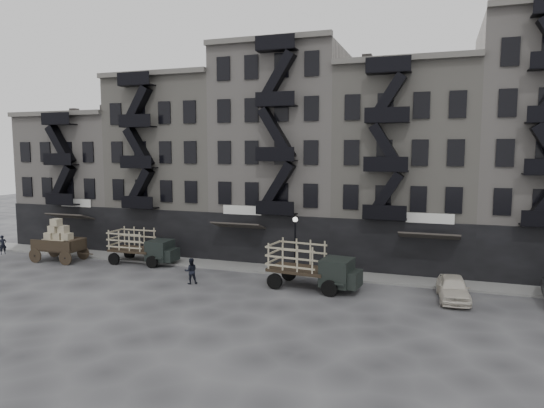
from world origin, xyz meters
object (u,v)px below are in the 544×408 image
(horse, at_px, (54,245))
(stake_truck_west, at_px, (142,244))
(stake_truck_east, at_px, (311,263))
(pedestrian_mid, at_px, (191,271))
(wagon, at_px, (57,237))
(pedestrian_west, at_px, (3,245))
(car_east, at_px, (453,288))

(horse, xyz_separation_m, stake_truck_west, (8.94, -0.21, 0.69))
(stake_truck_east, xyz_separation_m, pedestrian_mid, (-7.94, -1.53, -0.83))
(wagon, xyz_separation_m, stake_truck_east, (21.38, -0.95, -0.26))
(wagon, distance_m, stake_truck_west, 7.13)
(stake_truck_east, height_order, pedestrian_mid, stake_truck_east)
(stake_truck_west, distance_m, pedestrian_mid, 7.61)
(horse, relative_size, stake_truck_west, 0.38)
(horse, distance_m, stake_truck_east, 23.51)
(horse, distance_m, pedestrian_west, 4.64)
(stake_truck_west, xyz_separation_m, pedestrian_mid, (6.47, -3.94, -0.69))
(wagon, distance_m, pedestrian_mid, 13.71)
(pedestrian_west, bearing_deg, horse, -46.65)
(wagon, bearing_deg, horse, 138.02)
(horse, xyz_separation_m, pedestrian_west, (-4.50, -1.14, -0.05))
(wagon, height_order, stake_truck_west, wagon)
(wagon, relative_size, pedestrian_mid, 2.35)
(car_east, height_order, pedestrian_mid, pedestrian_mid)
(pedestrian_mid, bearing_deg, stake_truck_west, -65.14)
(pedestrian_west, bearing_deg, stake_truck_west, -56.86)
(pedestrian_west, distance_m, pedestrian_mid, 20.14)
(stake_truck_west, relative_size, pedestrian_mid, 3.14)
(stake_truck_east, distance_m, pedestrian_west, 27.90)
(pedestrian_west, bearing_deg, pedestrian_mid, -69.43)
(car_east, xyz_separation_m, pedestrian_west, (-36.53, 1.05, 0.08))
(wagon, relative_size, car_east, 0.95)
(car_east, bearing_deg, wagon, 174.28)
(stake_truck_west, bearing_deg, pedestrian_west, -176.95)
(horse, bearing_deg, car_east, -101.32)
(horse, distance_m, wagon, 2.80)
(stake_truck_west, bearing_deg, pedestrian_mid, -32.27)
(stake_truck_east, height_order, pedestrian_west, stake_truck_east)
(horse, relative_size, stake_truck_east, 0.34)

